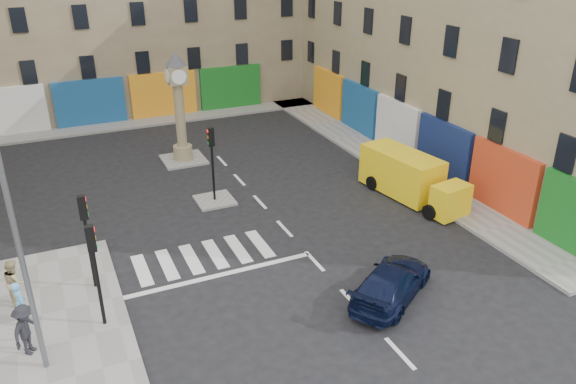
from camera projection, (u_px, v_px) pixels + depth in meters
ground at (326, 274)px, 21.84m from camera, size 120.00×120.00×0.00m
sidewalk_right at (377, 155)px, 33.32m from camera, size 2.60×30.00×0.15m
sidewalk_far at (125, 124)px, 38.69m from camera, size 32.00×2.40×0.15m
island_near at (215, 200)px, 27.69m from camera, size 1.80×1.80×0.12m
island_far at (184, 160)px, 32.66m from camera, size 2.40×2.40×0.12m
building_right at (480, 10)px, 32.33m from camera, size 10.00×30.00×16.00m
traffic_light_left_near at (94, 260)px, 17.82m from camera, size 0.28×0.22×3.70m
traffic_light_left_far at (86, 227)px, 19.80m from camera, size 0.28×0.22×3.70m
traffic_light_island at (212, 152)px, 26.63m from camera, size 0.28×0.22×3.70m
lamp_post at (15, 232)px, 15.04m from camera, size 0.50×0.25×8.30m
clock_pillar at (179, 101)px, 31.18m from camera, size 1.20×1.20×6.10m
navy_sedan at (391, 282)px, 20.17m from camera, size 4.68×3.97×1.29m
yellow_van at (410, 177)px, 27.74m from camera, size 2.75×6.18×2.17m
pedestrian_blue at (20, 303)px, 18.54m from camera, size 0.52×0.66×1.60m
pedestrian_tan at (15, 282)px, 19.59m from camera, size 0.76×0.91×1.69m
pedestrian_dark at (26, 330)px, 17.19m from camera, size 1.17×1.29×1.74m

